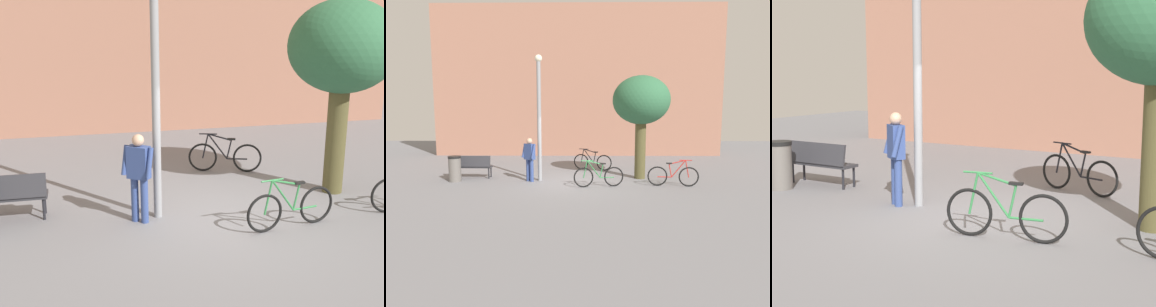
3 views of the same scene
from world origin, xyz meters
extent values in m
plane|color=slate|center=(0.00, 0.00, 0.00)|extent=(36.00, 36.00, 0.00)
cylinder|color=gray|center=(-1.35, 0.27, 2.26)|extent=(0.15, 0.15, 4.52)
cylinder|color=#334784|center=(-1.63, 0.05, 0.42)|extent=(0.14, 0.14, 0.85)
cylinder|color=#334784|center=(-1.79, 0.17, 0.42)|extent=(0.14, 0.14, 0.85)
cube|color=#334784|center=(-1.71, 0.11, 1.15)|extent=(0.45, 0.42, 0.60)
sphere|color=tan|center=(-1.71, 0.11, 1.56)|extent=(0.22, 0.22, 0.22)
cylinder|color=#334784|center=(-1.54, -0.08, 1.18)|extent=(0.21, 0.24, 0.55)
cylinder|color=#334784|center=(-1.94, 0.22, 1.18)|extent=(0.21, 0.24, 0.55)
cube|color=#2D2D33|center=(-4.17, 0.80, 0.45)|extent=(1.61, 0.46, 0.06)
cube|color=#2D2D33|center=(-4.17, 0.61, 0.70)|extent=(1.60, 0.15, 0.44)
cylinder|color=black|center=(-3.45, 0.95, 0.21)|extent=(0.05, 0.05, 0.42)
cylinder|color=black|center=(-3.45, 0.63, 0.21)|extent=(0.05, 0.05, 0.42)
cylinder|color=#4E4928|center=(2.61, 0.76, 1.17)|extent=(0.42, 0.42, 2.34)
ellipsoid|color=#2F6542|center=(2.61, 0.76, 3.12)|extent=(2.24, 2.24, 1.91)
torus|color=black|center=(0.35, -0.89, 0.36)|extent=(0.71, 0.16, 0.71)
torus|color=black|center=(1.44, -0.72, 0.36)|extent=(0.71, 0.16, 0.71)
cylinder|color=#338447|center=(0.71, -0.84, 0.64)|extent=(0.50, 0.11, 0.64)
cylinder|color=#338447|center=(0.76, -0.83, 0.88)|extent=(0.58, 0.13, 0.18)
cylinder|color=#338447|center=(0.99, -0.79, 0.57)|extent=(0.14, 0.06, 0.48)
cylinder|color=#338447|center=(1.19, -0.76, 0.33)|extent=(0.50, 0.11, 0.04)
cylinder|color=#338447|center=(0.41, -0.88, 0.64)|extent=(0.17, 0.06, 0.63)
cube|color=black|center=(1.04, -0.78, 0.83)|extent=(0.21, 0.11, 0.04)
cylinder|color=#338447|center=(0.48, -0.87, 0.95)|extent=(0.44, 0.10, 0.03)
torus|color=black|center=(0.25, 2.91, 0.36)|extent=(0.69, 0.27, 0.71)
torus|color=black|center=(1.29, 2.57, 0.36)|extent=(0.69, 0.27, 0.71)
cylinder|color=black|center=(0.59, 2.79, 0.64)|extent=(0.49, 0.19, 0.64)
cylinder|color=black|center=(0.64, 2.78, 0.88)|extent=(0.56, 0.21, 0.18)
cylinder|color=black|center=(0.86, 2.71, 0.57)|extent=(0.14, 0.08, 0.48)
cylinder|color=black|center=(1.05, 2.65, 0.33)|extent=(0.49, 0.19, 0.04)
cylinder|color=black|center=(0.31, 2.89, 0.64)|extent=(0.17, 0.09, 0.63)
cube|color=black|center=(0.91, 2.69, 0.83)|extent=(0.21, 0.14, 0.04)
cylinder|color=black|center=(0.37, 2.87, 0.95)|extent=(0.43, 0.16, 0.03)
camera|label=1|loc=(-2.79, -8.32, 3.61)|focal=45.58mm
camera|label=2|loc=(0.32, -12.67, 2.68)|focal=31.66mm
camera|label=3|loc=(4.32, -7.93, 2.42)|focal=53.20mm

